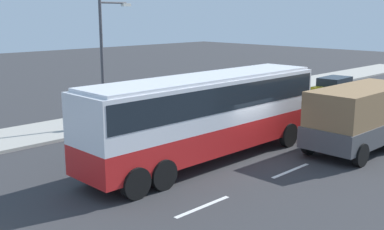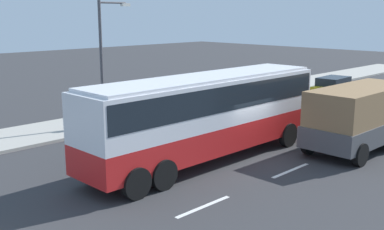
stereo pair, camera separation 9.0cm
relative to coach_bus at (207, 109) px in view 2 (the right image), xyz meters
The scene contains 9 objects.
ground_plane 2.78m from the coach_bus, 25.59° to the right, with size 120.00×120.00×0.00m, color #333335.
sidewalk_curb 9.37m from the coach_bus, 80.41° to the left, with size 80.00×4.00×0.15m, color #A8A399.
lane_centreline 3.96m from the coach_bus, 75.31° to the right, with size 34.17×0.16×0.01m.
coach_bus is the anchor object (origin of this frame).
cargo_truck 7.92m from the coach_bus, 27.97° to the right, with size 8.35×2.76×2.86m.
car_yellow_taxi 17.72m from the coach_bus, 11.62° to the left, with size 4.68×2.03×1.58m.
pedestrian_near_curb 8.89m from the coach_bus, 77.48° to the left, with size 0.32×0.32×1.67m.
pedestrian_at_crossing 7.92m from the coach_bus, 94.27° to the left, with size 0.32×0.32×1.65m.
street_lamp 7.99m from the coach_bus, 86.59° to the left, with size 1.98×0.24×6.58m.
Camera 2 is at (-15.23, -12.08, 6.04)m, focal length 43.90 mm.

